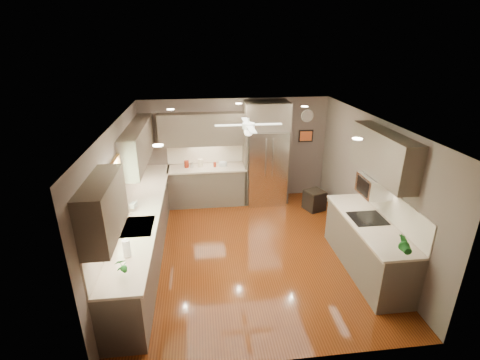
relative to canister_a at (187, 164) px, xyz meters
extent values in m
plane|color=#481D09|center=(1.20, -2.23, -1.02)|extent=(5.00, 5.00, 0.00)
plane|color=white|center=(1.20, -2.23, 1.48)|extent=(5.00, 5.00, 0.00)
plane|color=brown|center=(1.20, 0.27, 0.23)|extent=(4.50, 0.00, 4.50)
plane|color=brown|center=(1.20, -4.73, 0.23)|extent=(4.50, 0.00, 4.50)
plane|color=brown|center=(-1.05, -2.23, 0.23)|extent=(0.00, 5.00, 5.00)
plane|color=brown|center=(3.45, -2.23, 0.23)|extent=(0.00, 5.00, 5.00)
cylinder|color=maroon|center=(0.00, 0.00, 0.00)|extent=(0.13, 0.13, 0.17)
cylinder|color=silver|center=(0.12, -0.05, -0.01)|extent=(0.10, 0.10, 0.13)
cylinder|color=beige|center=(0.33, 0.02, 0.01)|extent=(0.14, 0.14, 0.19)
cylinder|color=maroon|center=(0.67, -0.05, -0.02)|extent=(0.09, 0.09, 0.11)
imported|color=white|center=(-0.88, -2.11, 0.02)|extent=(0.11, 0.11, 0.20)
imported|color=#1C631F|center=(-0.74, -4.00, 0.06)|extent=(0.18, 0.15, 0.28)
imported|color=#1C631F|center=(3.11, -4.03, 0.10)|extent=(0.21, 0.18, 0.35)
imported|color=beige|center=(0.86, -0.04, -0.05)|extent=(0.25, 0.25, 0.05)
cube|color=#4F4339|center=(-0.75, -2.08, -0.57)|extent=(0.60, 4.70, 0.90)
cube|color=beige|center=(-0.74, -2.08, -0.10)|extent=(0.65, 4.70, 0.04)
cube|color=beige|center=(-1.04, -2.08, 0.18)|extent=(0.02, 4.70, 0.50)
cube|color=#4F4339|center=(0.47, -0.03, -0.57)|extent=(1.85, 0.60, 0.90)
cube|color=beige|center=(0.47, -0.05, -0.10)|extent=(1.85, 0.65, 0.04)
cube|color=beige|center=(0.47, 0.26, 0.18)|extent=(1.85, 0.02, 0.50)
cube|color=#4F4339|center=(-0.89, -3.83, 0.81)|extent=(0.33, 1.20, 0.75)
cube|color=#4F4339|center=(-0.89, -0.93, 0.81)|extent=(0.33, 2.40, 0.75)
cube|color=#4F4339|center=(0.47, 0.10, 0.81)|extent=(2.15, 0.33, 0.75)
cube|color=#4F4339|center=(3.28, -2.78, 1.01)|extent=(0.33, 1.70, 0.75)
cube|color=#BFF2B2|center=(-1.04, -2.73, 0.53)|extent=(0.01, 1.00, 0.80)
cube|color=brown|center=(-1.01, -2.73, 0.96)|extent=(0.05, 1.12, 0.06)
cube|color=brown|center=(-1.01, -2.73, 0.10)|extent=(0.05, 1.12, 0.06)
cube|color=brown|center=(-1.01, -3.26, 0.53)|extent=(0.05, 0.06, 0.80)
cube|color=brown|center=(-1.01, -2.20, 0.53)|extent=(0.05, 0.06, 0.80)
cube|color=silver|center=(-0.73, -2.73, -0.09)|extent=(0.50, 0.70, 0.03)
cube|color=#262626|center=(-0.73, -2.73, -0.13)|extent=(0.44, 0.62, 0.05)
cylinder|color=silver|center=(-0.93, -2.73, 0.03)|extent=(0.02, 0.02, 0.24)
cylinder|color=silver|center=(-0.87, -2.73, 0.15)|extent=(0.16, 0.02, 0.02)
cube|color=silver|center=(1.90, -0.09, -0.11)|extent=(0.92, 0.72, 1.82)
cube|color=black|center=(1.90, -0.43, -0.36)|extent=(0.88, 0.02, 0.02)
cube|color=black|center=(1.90, -0.44, 0.23)|extent=(0.01, 0.02, 1.00)
cylinder|color=silver|center=(1.82, -0.47, 0.23)|extent=(0.02, 0.02, 0.90)
cylinder|color=silver|center=(1.98, -0.47, 0.23)|extent=(0.02, 0.02, 0.90)
cube|color=#4F4339|center=(1.90, -0.03, 1.12)|extent=(1.04, 0.60, 0.63)
cube|color=#4F4339|center=(1.40, -0.03, -0.11)|extent=(0.06, 0.60, 1.82)
cube|color=#4F4339|center=(2.40, -0.03, -0.11)|extent=(0.06, 0.60, 1.82)
cube|color=#4F4339|center=(3.12, -3.03, -0.57)|extent=(0.65, 2.20, 0.90)
cube|color=beige|center=(3.11, -3.03, -0.10)|extent=(0.70, 2.20, 0.04)
cube|color=beige|center=(3.44, -3.03, 0.18)|extent=(0.02, 2.20, 0.50)
cube|color=black|center=(3.11, -2.93, -0.08)|extent=(0.56, 0.52, 0.01)
cube|color=silver|center=(3.23, -2.78, 0.46)|extent=(0.42, 0.55, 0.34)
cube|color=black|center=(3.02, -2.78, 0.46)|extent=(0.02, 0.40, 0.26)
cylinder|color=white|center=(1.20, -1.93, 1.44)|extent=(0.03, 0.03, 0.08)
cylinder|color=white|center=(1.20, -1.93, 1.34)|extent=(0.22, 0.22, 0.10)
sphere|color=white|center=(1.20, -1.93, 1.24)|extent=(0.16, 0.16, 0.16)
cube|color=white|center=(1.55, -1.93, 1.36)|extent=(0.48, 0.11, 0.01)
cube|color=white|center=(1.20, -1.58, 1.36)|extent=(0.11, 0.48, 0.01)
cube|color=white|center=(0.85, -1.93, 1.36)|extent=(0.48, 0.11, 0.01)
cube|color=white|center=(1.20, -2.28, 1.36)|extent=(0.11, 0.48, 0.01)
cylinder|color=white|center=(-0.20, -0.93, 1.47)|extent=(0.14, 0.14, 0.01)
cylinder|color=white|center=(2.50, -0.93, 1.47)|extent=(0.14, 0.14, 0.01)
cylinder|color=white|center=(-0.20, -3.43, 1.47)|extent=(0.14, 0.14, 0.01)
cylinder|color=white|center=(2.50, -3.43, 1.47)|extent=(0.14, 0.14, 0.01)
cylinder|color=white|center=(1.20, -0.43, 1.47)|extent=(0.14, 0.14, 0.01)
cylinder|color=white|center=(2.95, 0.25, 1.03)|extent=(0.30, 0.03, 0.30)
cylinder|color=silver|center=(2.95, 0.24, 1.03)|extent=(0.29, 0.00, 0.29)
cube|color=black|center=(2.95, 0.25, 0.53)|extent=(0.36, 0.03, 0.30)
cube|color=#D55B2A|center=(2.95, 0.23, 0.53)|extent=(0.30, 0.01, 0.24)
cube|color=black|center=(2.97, -0.68, -0.80)|extent=(0.53, 0.53, 0.46)
cube|color=black|center=(2.97, -0.68, -0.56)|extent=(0.50, 0.50, 0.03)
cylinder|color=white|center=(-0.74, -3.59, 0.06)|extent=(0.11, 0.11, 0.25)
cylinder|color=silver|center=(-0.74, -3.59, 0.07)|extent=(0.02, 0.02, 0.27)
camera|label=1|loc=(0.33, -7.85, 2.75)|focal=26.00mm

